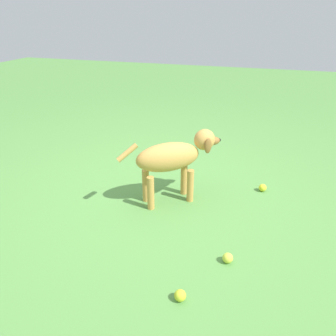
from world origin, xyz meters
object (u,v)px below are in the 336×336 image
object	(u,v)px
tennis_ball_0	(180,295)
tennis_ball_2	(163,162)
dog	(174,157)
tennis_ball_3	(228,258)
tennis_ball_1	(263,188)

from	to	relation	value
tennis_ball_0	tennis_ball_2	world-z (taller)	same
dog	tennis_ball_2	bearing A→B (deg)	77.88
tennis_ball_2	tennis_ball_3	distance (m)	1.50
tennis_ball_1	dog	bearing A→B (deg)	27.64
tennis_ball_2	dog	bearing A→B (deg)	116.01
tennis_ball_0	tennis_ball_2	distance (m)	1.74
dog	tennis_ball_0	size ratio (longest dim) A/B	10.68
tennis_ball_0	tennis_ball_3	xyz separation A→B (m)	(-0.20, -0.38, 0.00)
tennis_ball_1	tennis_ball_3	size ratio (longest dim) A/B	1.00
dog	tennis_ball_2	world-z (taller)	dog
tennis_ball_1	tennis_ball_3	distance (m)	1.00
dog	tennis_ball_1	size ratio (longest dim) A/B	10.68
tennis_ball_0	tennis_ball_2	xyz separation A→B (m)	(0.64, -1.62, 0.00)
dog	tennis_ball_0	world-z (taller)	dog
dog	tennis_ball_0	distance (m)	1.11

